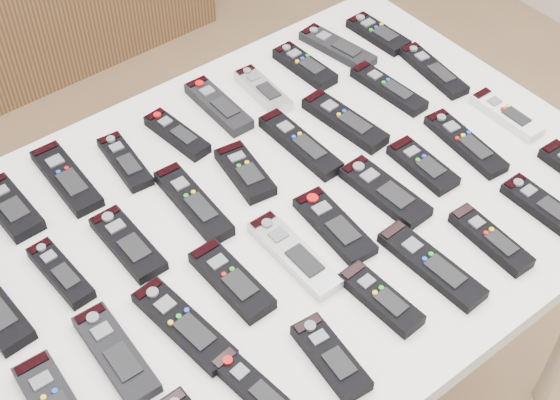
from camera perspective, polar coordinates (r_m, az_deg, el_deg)
table at (r=1.47m, az=0.00°, el=-2.06°), size 1.25×0.88×0.78m
remote_1 at (r=1.50m, az=-19.13°, el=-0.51°), size 0.07×0.16×0.02m
remote_2 at (r=1.52m, az=-15.36°, el=1.55°), size 0.06×0.20×0.02m
remote_3 at (r=1.53m, az=-11.27°, el=2.77°), size 0.06×0.16×0.02m
remote_4 at (r=1.57m, az=-7.54°, el=4.78°), size 0.06×0.16×0.02m
remote_5 at (r=1.62m, az=-4.53°, el=6.88°), size 0.05×0.18×0.02m
remote_6 at (r=1.66m, az=-1.27°, el=8.01°), size 0.05×0.16×0.02m
remote_7 at (r=1.72m, az=1.81°, el=9.77°), size 0.06×0.16×0.02m
remote_8 at (r=1.78m, az=4.22°, el=11.05°), size 0.08×0.19×0.02m
remote_9 at (r=1.84m, az=7.19°, el=11.97°), size 0.06×0.16×0.02m
remote_11 at (r=1.37m, az=-15.75°, el=-5.15°), size 0.05×0.16×0.02m
remote_12 at (r=1.39m, az=-11.07°, el=-3.15°), size 0.06×0.17×0.02m
remote_13 at (r=1.43m, az=-6.36°, el=-0.22°), size 0.06×0.20×0.02m
remote_14 at (r=1.48m, az=-2.58°, el=2.06°), size 0.08×0.15×0.02m
remote_15 at (r=1.53m, az=1.47°, el=4.11°), size 0.05×0.21×0.02m
remote_16 at (r=1.59m, az=4.75°, el=5.78°), size 0.07×0.20×0.02m
remote_17 at (r=1.68m, az=7.93°, el=8.08°), size 0.06×0.19×0.02m
remote_18 at (r=1.75m, az=11.13°, el=9.29°), size 0.07×0.19×0.02m
remote_20 at (r=1.26m, az=-11.92°, el=-10.94°), size 0.06×0.19×0.02m
remote_21 at (r=1.27m, az=-7.07°, el=-9.06°), size 0.08×0.21×0.02m
remote_22 at (r=1.31m, az=-3.57°, el=-5.89°), size 0.06×0.17×0.02m
remote_23 at (r=1.34m, az=1.04°, el=-4.00°), size 0.06×0.20×0.02m
remote_24 at (r=1.39m, az=3.99°, el=-1.89°), size 0.07×0.18×0.02m
remote_25 at (r=1.45m, az=7.67°, el=0.59°), size 0.07×0.19×0.02m
remote_26 at (r=1.52m, az=10.40°, el=2.51°), size 0.06×0.15×0.02m
remote_27 at (r=1.58m, az=13.39°, el=4.06°), size 0.07×0.20×0.02m
remote_28 at (r=1.67m, az=16.24°, el=6.01°), size 0.05×0.16×0.02m
remote_31 at (r=1.20m, az=-1.69°, el=-13.78°), size 0.06×0.17×0.02m
remote_32 at (r=1.23m, az=3.73°, el=-11.41°), size 0.07×0.16×0.02m
remote_33 at (r=1.30m, az=7.38°, el=-7.16°), size 0.06×0.16×0.02m
remote_34 at (r=1.35m, az=11.00°, el=-4.70°), size 0.06×0.21×0.02m
remote_35 at (r=1.41m, az=15.15°, el=-2.80°), size 0.05×0.16×0.02m
remote_36 at (r=1.50m, az=18.62°, el=-0.41°), size 0.05×0.16×0.02m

